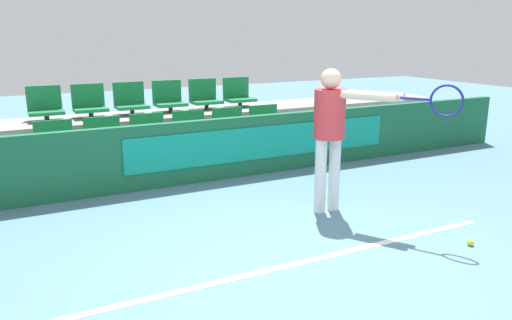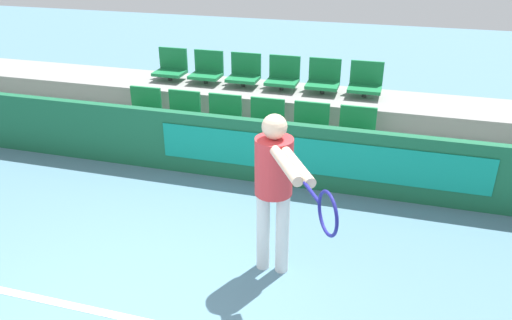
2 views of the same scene
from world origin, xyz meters
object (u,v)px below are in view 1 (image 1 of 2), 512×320
stadium_chair_8 (131,101)px  tennis_player (335,124)px  stadium_chair_5 (266,124)px  stadium_chair_4 (230,128)px  stadium_chair_7 (89,104)px  stadium_chair_2 (149,135)px  stadium_chair_10 (205,97)px  tennis_ball (470,242)px  stadium_chair_0 (55,144)px  stadium_chair_3 (191,131)px  stadium_chair_6 (45,106)px  stadium_chair_11 (238,95)px  stadium_chair_1 (104,139)px  stadium_chair_9 (169,99)px

stadium_chair_8 → tennis_player: 3.87m
stadium_chair_5 → tennis_player: 2.64m
stadium_chair_4 → stadium_chair_7: size_ratio=1.00×
stadium_chair_2 → stadium_chair_10: bearing=39.5°
tennis_player → tennis_ball: (0.65, -1.40, -0.99)m
stadium_chair_0 → stadium_chair_3: bearing=0.0°
stadium_chair_0 → stadium_chair_7: bearing=58.8°
stadium_chair_6 → stadium_chair_10: size_ratio=1.00×
stadium_chair_0 → stadium_chair_11: bearing=18.3°
stadium_chair_3 → stadium_chair_1: bearing=180.0°
stadium_chair_8 → stadium_chair_6: bearing=180.0°
stadium_chair_2 → tennis_ball: bearing=-62.5°
stadium_chair_0 → tennis_player: tennis_player is taller
stadium_chair_3 → stadium_chair_6: 2.21m
stadium_chair_4 → stadium_chair_8: bearing=140.5°
stadium_chair_8 → stadium_chair_11: (1.91, 0.00, 0.00)m
stadium_chair_11 → tennis_player: bearing=-98.0°
stadium_chair_2 → stadium_chair_4: size_ratio=1.00×
stadium_chair_0 → stadium_chair_4: same height
stadium_chair_4 → stadium_chair_9: 1.28m
stadium_chair_11 → stadium_chair_9: bearing=180.0°
stadium_chair_3 → stadium_chair_4: size_ratio=1.00×
stadium_chair_6 → stadium_chair_9: same height
stadium_chair_7 → stadium_chair_9: 1.28m
stadium_chair_7 → tennis_player: bearing=-60.4°
stadium_chair_6 → stadium_chair_8: bearing=0.0°
stadium_chair_2 → tennis_player: (1.41, -2.55, 0.45)m
stadium_chair_2 → stadium_chair_7: stadium_chair_7 is taller
stadium_chair_0 → stadium_chair_4: bearing=0.0°
stadium_chair_5 → stadium_chair_9: size_ratio=1.00×
stadium_chair_11 → tennis_ball: bearing=-88.4°
stadium_chair_9 → stadium_chair_11: bearing=0.0°
stadium_chair_6 → stadium_chair_11: same height
tennis_ball → stadium_chair_4: bearing=101.2°
stadium_chair_8 → stadium_chair_11: same height
stadium_chair_9 → tennis_ball: bearing=-74.2°
stadium_chair_10 → stadium_chair_3: bearing=-121.2°
stadium_chair_1 → stadium_chair_2: 0.64m
stadium_chair_11 → tennis_player: (-0.50, -3.60, 0.09)m
stadium_chair_1 → stadium_chair_5: same height
stadium_chair_10 → stadium_chair_11: (0.64, 0.00, 0.00)m
stadium_chair_7 → stadium_chair_8: 0.64m
stadium_chair_10 → tennis_player: 3.61m
stadium_chair_3 → stadium_chair_9: size_ratio=1.00×
stadium_chair_5 → stadium_chair_11: (0.00, 1.05, 0.36)m
stadium_chair_7 → stadium_chair_5: bearing=-22.4°
stadium_chair_0 → stadium_chair_1: 0.64m
stadium_chair_3 → stadium_chair_6: bearing=151.2°
stadium_chair_2 → stadium_chair_11: bearing=28.8°
stadium_chair_5 → stadium_chair_11: stadium_chair_11 is taller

